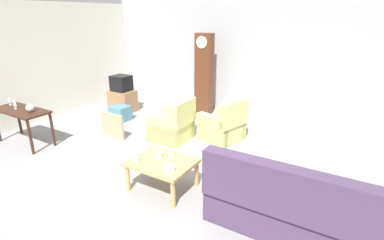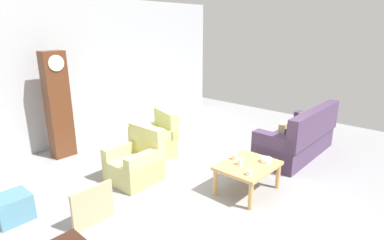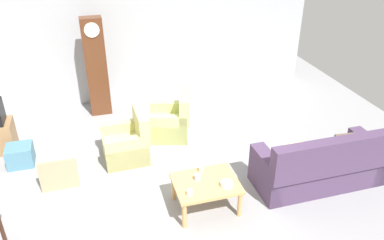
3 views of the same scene
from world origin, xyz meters
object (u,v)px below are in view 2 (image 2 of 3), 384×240
Objects in this scene: coffee_table_wood at (248,168)px; cup_cream_tall at (235,157)px; couch_floral at (298,139)px; cup_white_porcelain at (249,173)px; armchair_olive_near at (136,163)px; storage_box_blue at (13,208)px; armchair_olive_far at (155,141)px; bowl_white_stacked at (266,160)px; framed_picture_leaning at (93,206)px; cup_blue_rimmed at (240,162)px; grandfather_clock at (58,105)px.

cup_cream_tall is at bearing 87.73° from coffee_table_wood.
couch_floral reaches higher than cup_white_porcelain.
cup_white_porcelain is (0.63, -1.87, 0.21)m from armchair_olive_near.
storage_box_blue is at bearing 169.83° from armchair_olive_near.
armchair_olive_far is 5.30× the size of bowl_white_stacked.
cup_blue_rimmed is (2.03, -0.98, 0.25)m from framed_picture_leaning.
couch_floral is at bearing 5.80° from cup_white_porcelain.
cup_white_porcelain is 0.95× the size of cup_cream_tall.
armchair_olive_near reaches higher than storage_box_blue.
couch_floral is at bearing -48.00° from armchair_olive_far.
armchair_olive_far reaches higher than framed_picture_leaning.
cup_blue_rimmed is at bearing 143.20° from coffee_table_wood.
cup_cream_tall reaches higher than bowl_white_stacked.
coffee_table_wood is at bearing -36.80° from cup_blue_rimmed.
cup_cream_tall is at bearing 57.66° from cup_blue_rimmed.
armchair_olive_far is 1.95m from cup_cream_tall.
bowl_white_stacked is (3.08, -2.17, 0.33)m from storage_box_blue.
armchair_olive_far is at bearing 4.45° from storage_box_blue.
bowl_white_stacked is at bearing -35.09° from storage_box_blue.
armchair_olive_far is 1.62× the size of framed_picture_leaning.
cup_white_porcelain is at bearing -174.20° from couch_floral.
armchair_olive_near reaches higher than bowl_white_stacked.
framed_picture_leaning reaches higher than storage_box_blue.
storage_box_blue is (-4.79, 1.97, -0.17)m from couch_floral.
couch_floral is at bearing -1.82° from cup_blue_rimmed.
cup_white_porcelain is at bearing -71.25° from armchair_olive_near.
couch_floral reaches higher than armchair_olive_far.
grandfather_clock is (-1.27, 1.41, 0.77)m from armchair_olive_far.
couch_floral is at bearing -29.37° from armchair_olive_near.
cup_cream_tall reaches higher than storage_box_blue.
cup_blue_rimmed reaches higher than storage_box_blue.
couch_floral is 1.96m from coffee_table_wood.
storage_box_blue is 3.36m from cup_white_porcelain.
framed_picture_leaning is 7.29× the size of cup_white_porcelain.
couch_floral is 21.17× the size of cup_blue_rimmed.
grandfather_clock is 4.83× the size of storage_box_blue.
coffee_table_wood is at bearing -60.16° from armchair_olive_near.
armchair_olive_near is 1.09m from armchair_olive_far.
grandfather_clock reaches higher than armchair_olive_near.
cup_white_porcelain is at bearing -124.76° from cup_blue_rimmed.
armchair_olive_far is (0.94, 0.56, 0.00)m from armchair_olive_near.
coffee_table_wood is 0.29m from cup_cream_tall.
armchair_olive_far is 2.41m from bowl_white_stacked.
grandfather_clock is (-3.24, 3.61, 0.72)m from couch_floral.
grandfather_clock reaches higher than cup_white_porcelain.
framed_picture_leaning is at bearing 152.65° from bowl_white_stacked.
framed_picture_leaning is 2.24m from cup_white_porcelain.
armchair_olive_far reaches higher than cup_white_porcelain.
coffee_table_wood is 0.33m from bowl_white_stacked.
cup_white_porcelain is (1.83, -1.28, 0.24)m from framed_picture_leaning.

